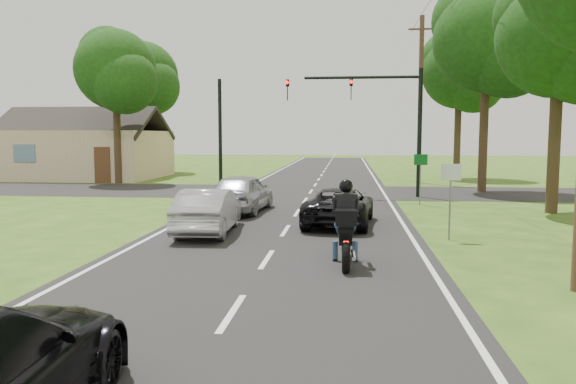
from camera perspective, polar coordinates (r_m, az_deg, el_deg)
The scene contains 18 objects.
ground at distance 13.26m, azimuth -2.17°, elevation -6.90°, with size 140.00×140.00×0.00m, color #2C4914.
road at distance 23.06m, azimuth 1.37°, elevation -1.45°, with size 8.00×100.00×0.01m, color black.
cross_road at distance 29.01m, azimuth 2.34°, elevation 0.04°, with size 60.00×7.00×0.01m, color black.
motorcycle_rider at distance 12.64m, azimuth 5.88°, elevation -3.99°, with size 0.65×2.28×1.97m.
dark_suv at distance 18.32m, azimuth 5.25°, elevation -1.41°, with size 2.02×4.39×1.22m, color black.
silver_sedan at distance 16.80m, azimuth -8.12°, elevation -1.91°, with size 1.41×4.04×1.33m, color silver.
silver_suv at distance 21.29m, azimuth -4.70°, elevation -0.07°, with size 1.73×4.30×1.46m, color #A6A8AE.
traffic_signal at distance 26.87m, azimuth 9.29°, elevation 8.33°, with size 6.38×0.44×6.00m.
signal_pole_far at distance 31.60m, azimuth -6.91°, elevation 5.91°, with size 0.20×0.20×6.00m, color black.
utility_pole_far at distance 35.14m, azimuth 13.30°, elevation 9.19°, with size 1.60×0.28×10.00m.
sign_white at distance 16.09m, azimuth 16.20°, elevation 0.88°, with size 0.55×0.07×2.12m.
sign_green at distance 24.01m, azimuth 13.32°, elevation 2.50°, with size 0.55×0.07×2.12m.
tree_row_c at distance 23.24m, azimuth 26.61°, elevation 13.41°, with size 4.80×4.65×8.76m.
tree_row_d at distance 30.77m, azimuth 20.20°, elevation 13.89°, with size 5.76×5.58×10.45m.
tree_row_e at distance 39.52m, azimuth 17.47°, elevation 11.23°, with size 5.28×5.12×9.61m.
tree_left_near at distance 35.49m, azimuth -16.85°, elevation 11.41°, with size 5.12×4.96×9.22m.
tree_left_far at distance 45.51m, azimuth -14.24°, elevation 10.95°, with size 5.76×5.58×10.14m.
house at distance 40.92m, azimuth -19.89°, elevation 3.85°, with size 10.20×8.00×4.84m.
Camera 1 is at (1.85, -12.80, 2.91)m, focal length 35.00 mm.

